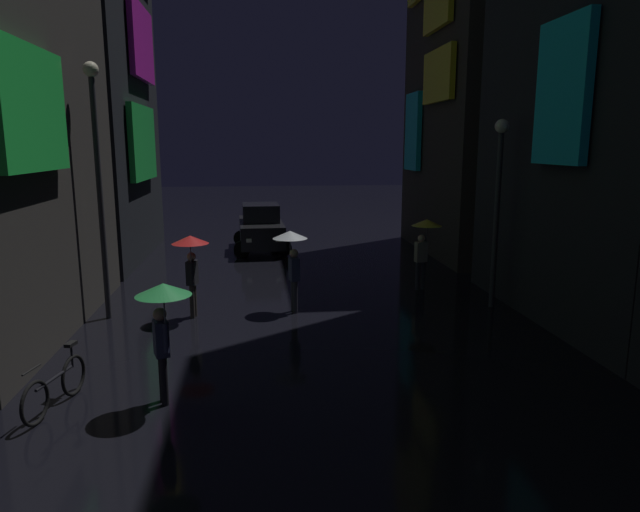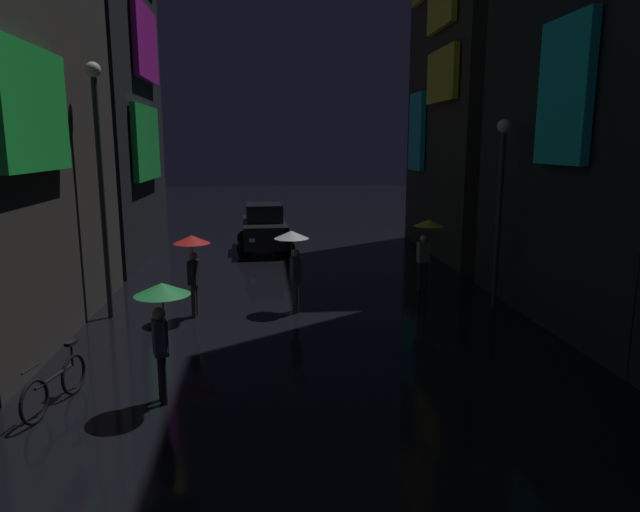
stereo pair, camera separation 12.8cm
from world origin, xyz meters
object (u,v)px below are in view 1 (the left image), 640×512
(pedestrian_foreground_right_red, at_px, (191,253))
(streetlamp_right_far, at_px, (498,190))
(streetlamp_left_far, at_px, (98,165))
(bicycle_parked_at_storefront, at_px, (56,386))
(pedestrian_midstreet_centre_clear, at_px, (291,248))
(pedestrian_far_right_green, at_px, (163,310))
(pedestrian_midstreet_left_yellow, at_px, (425,234))
(car_distant, at_px, (261,228))

(pedestrian_foreground_right_red, distance_m, streetlamp_right_far, 8.01)
(streetlamp_left_far, bearing_deg, pedestrian_foreground_right_red, -7.17)
(pedestrian_foreground_right_red, distance_m, bicycle_parked_at_storefront, 5.27)
(pedestrian_midstreet_centre_clear, distance_m, streetlamp_right_far, 5.57)
(pedestrian_far_right_green, relative_size, streetlamp_right_far, 0.43)
(pedestrian_foreground_right_red, distance_m, pedestrian_midstreet_left_yellow, 6.97)
(pedestrian_midstreet_centre_clear, distance_m, pedestrian_far_right_green, 5.82)
(bicycle_parked_at_storefront, bearing_deg, streetlamp_left_far, 94.55)
(pedestrian_midstreet_centre_clear, distance_m, bicycle_parked_at_storefront, 6.82)
(bicycle_parked_at_storefront, xyz_separation_m, streetlamp_left_far, (-0.40, 5.08, 3.42))
(pedestrian_midstreet_centre_clear, xyz_separation_m, car_distant, (-0.71, 8.82, -0.74))
(pedestrian_foreground_right_red, bearing_deg, pedestrian_midstreet_centre_clear, 8.86)
(pedestrian_far_right_green, relative_size, car_distant, 0.50)
(streetlamp_right_far, bearing_deg, pedestrian_far_right_green, -146.84)
(streetlamp_left_far, xyz_separation_m, streetlamp_right_far, (10.00, -0.08, -0.68))
(pedestrian_midstreet_centre_clear, height_order, pedestrian_midstreet_left_yellow, same)
(pedestrian_midstreet_left_yellow, bearing_deg, car_distant, 124.68)
(pedestrian_far_right_green, bearing_deg, bicycle_parked_at_storefront, 177.08)
(pedestrian_far_right_green, relative_size, pedestrian_midstreet_left_yellow, 1.00)
(pedestrian_midstreet_left_yellow, relative_size, car_distant, 0.50)
(pedestrian_foreground_right_red, bearing_deg, bicycle_parked_at_storefront, -109.70)
(pedestrian_midstreet_centre_clear, relative_size, bicycle_parked_at_storefront, 1.19)
(pedestrian_midstreet_left_yellow, bearing_deg, pedestrian_far_right_green, -132.24)
(pedestrian_midstreet_left_yellow, height_order, bicycle_parked_at_storefront, pedestrian_midstreet_left_yellow)
(pedestrian_foreground_right_red, xyz_separation_m, pedestrian_far_right_green, (0.08, -4.90, 0.00))
(bicycle_parked_at_storefront, distance_m, streetlamp_right_far, 11.16)
(pedestrian_midstreet_centre_clear, height_order, streetlamp_right_far, streetlamp_right_far)
(pedestrian_midstreet_left_yellow, relative_size, streetlamp_left_far, 0.34)
(pedestrian_midstreet_left_yellow, height_order, car_distant, pedestrian_midstreet_left_yellow)
(pedestrian_midstreet_centre_clear, relative_size, car_distant, 0.50)
(pedestrian_foreground_right_red, height_order, streetlamp_left_far, streetlamp_left_far)
(bicycle_parked_at_storefront, height_order, car_distant, car_distant)
(streetlamp_left_far, bearing_deg, car_distant, 66.33)
(pedestrian_far_right_green, bearing_deg, streetlamp_left_far, 113.11)
(pedestrian_foreground_right_red, distance_m, pedestrian_far_right_green, 4.90)
(pedestrian_far_right_green, distance_m, streetlamp_right_far, 9.42)
(car_distant, relative_size, streetlamp_left_far, 0.68)
(streetlamp_left_far, bearing_deg, pedestrian_midstreet_centre_clear, 1.52)
(pedestrian_midstreet_centre_clear, xyz_separation_m, streetlamp_right_far, (5.37, -0.20, 1.46))
(bicycle_parked_at_storefront, height_order, streetlamp_right_far, streetlamp_right_far)
(car_distant, distance_m, streetlamp_right_far, 11.10)
(pedestrian_foreground_right_red, distance_m, streetlamp_left_far, 3.03)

